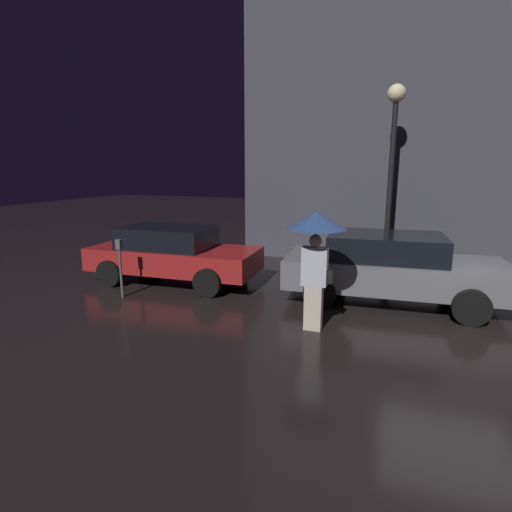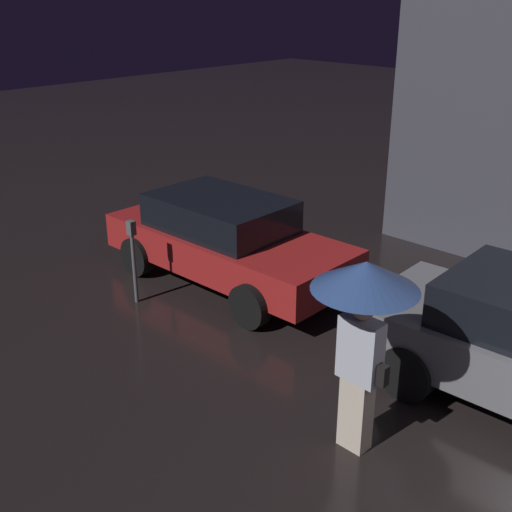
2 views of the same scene
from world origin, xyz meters
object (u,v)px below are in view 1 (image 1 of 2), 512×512
street_lamp_near (393,141)px  pedestrian_with_umbrella (316,238)px  parked_car_red (173,253)px  parking_meter (120,262)px  parked_car_grey (391,267)px

street_lamp_near → pedestrian_with_umbrella: bearing=-104.3°
parked_car_red → street_lamp_near: (5.20, 2.58, 2.83)m
pedestrian_with_umbrella → street_lamp_near: 5.07m
parking_meter → street_lamp_near: size_ratio=0.27×
pedestrian_with_umbrella → street_lamp_near: (1.16, 4.56, 1.89)m
parked_car_grey → parking_meter: parked_car_grey is taller
parking_meter → street_lamp_near: street_lamp_near is taller
parked_car_red → street_lamp_near: street_lamp_near is taller
parking_meter → street_lamp_near: (5.65, 4.10, 2.76)m
parked_car_red → parked_car_grey: size_ratio=0.93×
parked_car_grey → pedestrian_with_umbrella: 2.60m
parked_car_grey → street_lamp_near: bearing=91.0°
parked_car_grey → street_lamp_near: street_lamp_near is taller
parked_car_red → street_lamp_near: bearing=25.5°
parked_car_red → parked_car_grey: 5.34m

